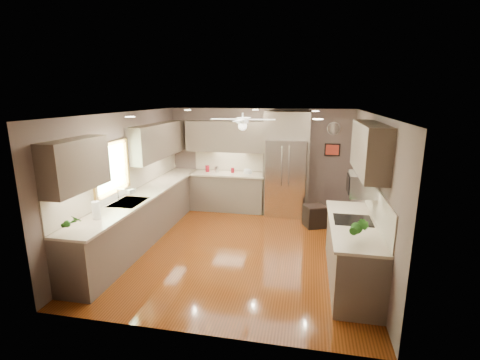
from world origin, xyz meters
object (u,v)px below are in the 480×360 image
(soap_bottle, at_px, (131,191))
(potted_plant_left, at_px, (72,222))
(canister_b, at_px, (217,169))
(canister_d, at_px, (233,170))
(potted_plant_right, at_px, (359,228))
(bowl, at_px, (248,173))
(microwave, at_px, (362,184))
(paper_towel, at_px, (96,210))
(stool, at_px, (314,216))
(refrigerator, at_px, (286,166))
(canister_a, at_px, (207,169))

(soap_bottle, distance_m, potted_plant_left, 1.85)
(canister_b, bearing_deg, canister_d, 1.52)
(soap_bottle, distance_m, potted_plant_right, 4.19)
(potted_plant_left, distance_m, bowl, 4.50)
(soap_bottle, bearing_deg, canister_d, 58.80)
(potted_plant_right, xyz_separation_m, microwave, (0.13, 0.93, 0.36))
(canister_b, relative_size, potted_plant_right, 0.43)
(canister_b, distance_m, potted_plant_left, 4.32)
(canister_b, xyz_separation_m, microwave, (3.05, -2.79, 0.47))
(soap_bottle, distance_m, paper_towel, 1.28)
(potted_plant_right, relative_size, stool, 0.65)
(soap_bottle, height_order, paper_towel, paper_towel)
(refrigerator, distance_m, stool, 1.39)
(canister_b, height_order, potted_plant_right, potted_plant_right)
(canister_d, bearing_deg, paper_towel, -110.04)
(canister_d, distance_m, paper_towel, 3.90)
(potted_plant_left, height_order, paper_towel, potted_plant_left)
(potted_plant_left, bearing_deg, canister_a, 80.64)
(soap_bottle, distance_m, stool, 3.88)
(soap_bottle, distance_m, refrigerator, 3.60)
(soap_bottle, xyz_separation_m, microwave, (4.10, -0.42, 0.45))
(canister_b, bearing_deg, canister_a, -179.81)
(soap_bottle, bearing_deg, paper_towel, -85.16)
(bowl, height_order, paper_towel, paper_towel)
(canister_a, bearing_deg, potted_plant_left, -99.36)
(potted_plant_left, bearing_deg, canister_d, 72.43)
(canister_b, xyz_separation_m, stool, (2.42, -0.83, -0.77))
(paper_towel, bearing_deg, refrigerator, 53.28)
(refrigerator, distance_m, microwave, 3.03)
(potted_plant_right, distance_m, microwave, 1.00)
(soap_bottle, bearing_deg, canister_a, 71.36)
(potted_plant_right, distance_m, bowl, 4.23)
(soap_bottle, bearing_deg, stool, 24.11)
(canister_a, distance_m, refrigerator, 1.98)
(canister_a, xyz_separation_m, microwave, (3.30, -2.79, 0.46))
(bowl, height_order, stool, bowl)
(canister_d, xyz_separation_m, bowl, (0.39, -0.08, -0.03))
(canister_a, relative_size, potted_plant_right, 0.46)
(canister_a, relative_size, bowl, 0.77)
(canister_a, height_order, refrigerator, refrigerator)
(soap_bottle, relative_size, stool, 0.34)
(canister_d, height_order, potted_plant_left, potted_plant_left)
(bowl, bearing_deg, potted_plant_right, -59.73)
(canister_b, bearing_deg, stool, -18.86)
(canister_a, relative_size, paper_towel, 0.52)
(potted_plant_right, bearing_deg, refrigerator, 108.19)
(soap_bottle, xyz_separation_m, paper_towel, (0.11, -1.28, 0.05))
(microwave, bearing_deg, potted_plant_left, -160.34)
(potted_plant_left, height_order, refrigerator, refrigerator)
(potted_plant_right, bearing_deg, potted_plant_left, -172.63)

